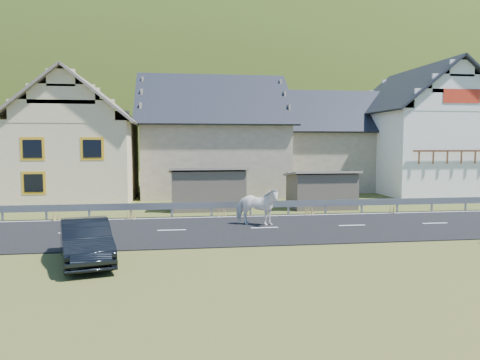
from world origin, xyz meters
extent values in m
plane|color=#3B4D1A|center=(0.00, 0.00, 0.00)|extent=(160.00, 160.00, 0.00)
cube|color=black|center=(0.00, 0.00, 0.02)|extent=(60.00, 7.00, 0.04)
cube|color=silver|center=(0.00, 0.00, 0.04)|extent=(60.00, 6.60, 0.01)
cube|color=#93969B|center=(0.00, 3.68, 0.58)|extent=(28.00, 0.08, 0.34)
cube|color=#93969B|center=(-12.00, 3.70, 0.35)|extent=(0.10, 0.06, 0.70)
cube|color=#93969B|center=(-10.00, 3.70, 0.35)|extent=(0.10, 0.06, 0.70)
cube|color=#93969B|center=(-8.00, 3.70, 0.35)|extent=(0.10, 0.06, 0.70)
cube|color=#93969B|center=(-6.00, 3.70, 0.35)|extent=(0.10, 0.06, 0.70)
cube|color=#93969B|center=(-4.00, 3.70, 0.35)|extent=(0.10, 0.06, 0.70)
cube|color=#93969B|center=(-2.00, 3.70, 0.35)|extent=(0.10, 0.06, 0.70)
cube|color=#93969B|center=(0.00, 3.70, 0.35)|extent=(0.10, 0.06, 0.70)
cube|color=#93969B|center=(2.00, 3.70, 0.35)|extent=(0.10, 0.06, 0.70)
cube|color=#93969B|center=(4.00, 3.70, 0.35)|extent=(0.10, 0.06, 0.70)
cube|color=#93969B|center=(6.00, 3.70, 0.35)|extent=(0.10, 0.06, 0.70)
cube|color=#93969B|center=(8.00, 3.70, 0.35)|extent=(0.10, 0.06, 0.70)
cube|color=#93969B|center=(10.00, 3.70, 0.35)|extent=(0.10, 0.06, 0.70)
cube|color=#93969B|center=(12.00, 3.70, 0.35)|extent=(0.10, 0.06, 0.70)
cube|color=brown|center=(-2.00, 6.50, 1.10)|extent=(4.30, 3.30, 2.40)
cube|color=brown|center=(4.50, 6.00, 1.00)|extent=(3.80, 2.90, 2.20)
cube|color=beige|center=(-10.00, 12.00, 2.50)|extent=(7.00, 9.00, 5.00)
cube|color=gold|center=(-11.60, 7.50, 3.40)|extent=(1.30, 0.12, 1.30)
cube|color=gold|center=(-8.40, 7.50, 3.40)|extent=(1.30, 0.12, 1.30)
cube|color=gold|center=(-11.60, 7.50, 1.50)|extent=(1.30, 0.12, 1.30)
cube|color=tan|center=(-12.00, 13.50, 6.56)|extent=(0.70, 0.70, 2.40)
cube|color=tan|center=(-1.00, 15.00, 2.50)|extent=(10.00, 9.00, 5.00)
cube|color=tan|center=(9.00, 17.00, 2.30)|extent=(9.00, 8.00, 4.60)
cube|color=silver|center=(15.00, 14.00, 3.00)|extent=(8.00, 10.00, 6.00)
cube|color=red|center=(15.00, 8.97, 6.80)|extent=(2.60, 0.06, 0.90)
cube|color=brown|center=(15.00, 8.75, 3.20)|extent=(6.80, 0.12, 0.12)
ellipsoid|color=#213B13|center=(5.00, 180.00, -20.00)|extent=(440.00, 280.00, 260.00)
imported|color=white|center=(-0.22, 0.64, 0.89)|extent=(1.59, 2.21, 1.70)
imported|color=black|center=(-6.64, -4.84, 0.67)|extent=(2.38, 4.29, 1.34)
camera|label=1|loc=(-3.92, -19.77, 3.73)|focal=35.00mm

